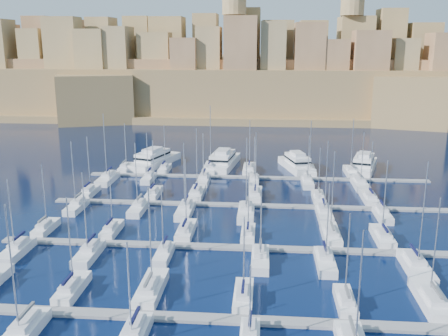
# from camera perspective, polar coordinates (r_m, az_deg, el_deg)

# --- Properties ---
(ground) EXTENTS (600.00, 600.00, 0.00)m
(ground) POSITION_cam_1_polar(r_m,az_deg,el_deg) (94.07, 3.27, -6.33)
(ground) COLOR black
(ground) RESTS_ON ground
(pontoon_near) EXTENTS (84.00, 2.00, 0.40)m
(pontoon_near) POSITION_cam_1_polar(r_m,az_deg,el_deg) (63.26, 2.33, -17.00)
(pontoon_near) COLOR slate
(pontoon_near) RESTS_ON ground
(pontoon_mid_near) EXTENTS (84.00, 2.00, 0.40)m
(pontoon_mid_near) POSITION_cam_1_polar(r_m,az_deg,el_deg) (82.86, 3.03, -9.11)
(pontoon_mid_near) COLOR slate
(pontoon_mid_near) RESTS_ON ground
(pontoon_mid_far) EXTENTS (84.00, 2.00, 0.40)m
(pontoon_mid_far) POSITION_cam_1_polar(r_m,az_deg,el_deg) (103.43, 3.43, -4.29)
(pontoon_mid_far) COLOR slate
(pontoon_mid_far) RESTS_ON ground
(pontoon_far) EXTENTS (84.00, 2.00, 0.40)m
(pontoon_far) POSITION_cam_1_polar(r_m,az_deg,el_deg) (124.49, 3.70, -1.09)
(pontoon_far) COLOR slate
(pontoon_far) RESTS_ON ground
(sailboat_1) EXTENTS (2.54, 8.46, 13.73)m
(sailboat_1) POSITION_cam_1_polar(r_m,az_deg,el_deg) (72.10, -16.98, -13.01)
(sailboat_1) COLOR white
(sailboat_1) RESTS_ON ground
(sailboat_2) EXTENTS (3.00, 9.99, 15.13)m
(sailboat_2) POSITION_cam_1_polar(r_m,az_deg,el_deg) (69.67, -8.33, -13.49)
(sailboat_2) COLOR white
(sailboat_2) RESTS_ON ground
(sailboat_3) EXTENTS (2.46, 8.19, 11.82)m
(sailboat_3) POSITION_cam_1_polar(r_m,az_deg,el_deg) (67.34, 2.23, -14.42)
(sailboat_3) COLOR white
(sailboat_3) RESTS_ON ground
(sailboat_4) EXTENTS (2.27, 7.55, 12.73)m
(sailboat_4) POSITION_cam_1_polar(r_m,az_deg,el_deg) (67.85, 13.69, -14.60)
(sailboat_4) COLOR white
(sailboat_4) RESTS_ON ground
(sailboat_5) EXTENTS (3.12, 10.40, 14.61)m
(sailboat_5) POSITION_cam_1_polar(r_m,az_deg,el_deg) (71.62, 22.61, -13.70)
(sailboat_5) COLOR white
(sailboat_5) RESTS_ON ground
(sailboat_7) EXTENTS (2.91, 9.71, 16.68)m
(sailboat_7) POSITION_cam_1_polar(r_m,az_deg,el_deg) (64.14, -22.07, -17.07)
(sailboat_7) COLOR white
(sailboat_7) RESTS_ON ground
(sailboat_12) EXTENTS (2.32, 7.72, 12.51)m
(sailboat_12) POSITION_cam_1_polar(r_m,az_deg,el_deg) (95.32, -19.70, -6.44)
(sailboat_12) COLOR white
(sailboat_12) RESTS_ON ground
(sailboat_13) EXTENTS (2.35, 7.82, 11.89)m
(sailboat_13) POSITION_cam_1_polar(r_m,az_deg,el_deg) (91.11, -12.70, -6.89)
(sailboat_13) COLOR white
(sailboat_13) RESTS_ON ground
(sailboat_14) EXTENTS (2.72, 9.06, 13.85)m
(sailboat_14) POSITION_cam_1_polar(r_m,az_deg,el_deg) (88.69, -4.37, -7.14)
(sailboat_14) COLOR white
(sailboat_14) RESTS_ON ground
(sailboat_15) EXTENTS (2.35, 7.82, 11.87)m
(sailboat_15) POSITION_cam_1_polar(r_m,az_deg,el_deg) (87.12, 2.76, -7.54)
(sailboat_15) COLOR white
(sailboat_15) RESTS_ON ground
(sailboat_16) EXTENTS (2.89, 9.62, 15.62)m
(sailboat_16) POSITION_cam_1_polar(r_m,az_deg,el_deg) (88.64, 12.11, -7.43)
(sailboat_16) COLOR white
(sailboat_16) RESTS_ON ground
(sailboat_17) EXTENTS (2.78, 9.25, 14.05)m
(sailboat_17) POSITION_cam_1_polar(r_m,az_deg,el_deg) (90.03, 17.66, -7.47)
(sailboat_17) COLOR white
(sailboat_17) RESTS_ON ground
(sailboat_18) EXTENTS (2.71, 9.02, 12.94)m
(sailboat_18) POSITION_cam_1_polar(r_m,az_deg,el_deg) (87.00, -22.62, -8.70)
(sailboat_18) COLOR white
(sailboat_18) RESTS_ON ground
(sailboat_19) EXTENTS (2.74, 9.12, 14.32)m
(sailboat_19) POSITION_cam_1_polar(r_m,az_deg,el_deg) (82.29, -15.17, -9.37)
(sailboat_19) COLOR white
(sailboat_19) RESTS_ON ground
(sailboat_20) EXTENTS (2.27, 7.57, 12.22)m
(sailboat_20) POSITION_cam_1_polar(r_m,az_deg,el_deg) (79.85, -6.87, -9.72)
(sailboat_20) COLOR white
(sailboat_20) RESTS_ON ground
(sailboat_21) EXTENTS (2.66, 8.88, 12.40)m
(sailboat_21) POSITION_cam_1_polar(r_m,az_deg,el_deg) (77.75, 4.16, -10.33)
(sailboat_21) COLOR white
(sailboat_21) RESTS_ON ground
(sailboat_22) EXTENTS (2.70, 9.01, 13.48)m
(sailboat_22) POSITION_cam_1_polar(r_m,az_deg,el_deg) (78.25, 11.48, -10.42)
(sailboat_22) COLOR white
(sailboat_22) RESTS_ON ground
(sailboat_23) EXTENTS (3.20, 10.66, 17.26)m
(sailboat_23) POSITION_cam_1_polar(r_m,az_deg,el_deg) (80.17, 21.10, -10.48)
(sailboat_23) COLOR white
(sailboat_23) RESTS_ON ground
(sailboat_24) EXTENTS (2.46, 8.20, 13.33)m
(sailboat_24) POSITION_cam_1_polar(r_m,az_deg,el_deg) (114.72, -15.11, -2.62)
(sailboat_24) COLOR white
(sailboat_24) RESTS_ON ground
(sailboat_25) EXTENTS (2.45, 8.16, 12.80)m
(sailboat_25) POSITION_cam_1_polar(r_m,az_deg,el_deg) (110.65, -8.02, -2.88)
(sailboat_25) COLOR white
(sailboat_25) RESTS_ON ground
(sailboat_26) EXTENTS (2.91, 9.71, 15.36)m
(sailboat_26) POSITION_cam_1_polar(r_m,az_deg,el_deg) (109.69, -3.13, -2.89)
(sailboat_26) COLOR white
(sailboat_26) RESTS_ON ground
(sailboat_27) EXTENTS (2.89, 9.63, 14.66)m
(sailboat_27) POSITION_cam_1_polar(r_m,az_deg,el_deg) (108.68, 3.59, -3.07)
(sailboat_27) COLOR white
(sailboat_27) RESTS_ON ground
(sailboat_28) EXTENTS (2.44, 8.14, 11.83)m
(sailboat_28) POSITION_cam_1_polar(r_m,az_deg,el_deg) (108.59, 10.74, -3.33)
(sailboat_28) COLOR white
(sailboat_28) RESTS_ON ground
(sailboat_29) EXTENTS (2.72, 9.08, 13.25)m
(sailboat_29) POSITION_cam_1_polar(r_m,az_deg,el_deg) (110.68, 16.27, -3.31)
(sailboat_29) COLOR white
(sailboat_29) RESTS_ON ground
(sailboat_30) EXTENTS (2.59, 8.65, 14.54)m
(sailboat_30) POSITION_cam_1_polar(r_m,az_deg,el_deg) (105.29, -16.48, -4.22)
(sailboat_30) COLOR white
(sailboat_30) RESTS_ON ground
(sailboat_31) EXTENTS (2.63, 8.77, 14.43)m
(sailboat_31) POSITION_cam_1_polar(r_m,az_deg,el_deg) (101.38, -9.76, -4.54)
(sailboat_31) COLOR white
(sailboat_31) RESTS_ON ground
(sailboat_32) EXTENTS (2.93, 9.77, 14.76)m
(sailboat_32) POSITION_cam_1_polar(r_m,az_deg,el_deg) (98.99, -4.44, -4.83)
(sailboat_32) COLOR white
(sailboat_32) RESTS_ON ground
(sailboat_33) EXTENTS (3.09, 10.31, 15.97)m
(sailboat_33) POSITION_cam_1_polar(r_m,az_deg,el_deg) (97.58, 2.55, -5.08)
(sailboat_33) COLOR white
(sailboat_33) RESTS_ON ground
(sailboat_34) EXTENTS (2.74, 9.12, 15.50)m
(sailboat_34) POSITION_cam_1_polar(r_m,az_deg,el_deg) (98.76, 11.37, -5.12)
(sailboat_34) COLOR white
(sailboat_34) RESTS_ON ground
(sailboat_35) EXTENTS (2.48, 8.26, 11.95)m
(sailboat_35) POSITION_cam_1_polar(r_m,az_deg,el_deg) (101.09, 17.67, -5.10)
(sailboat_35) COLOR white
(sailboat_35) RESTS_ON ground
(sailboat_36) EXTENTS (2.45, 8.17, 12.81)m
(sailboat_36) POSITION_cam_1_polar(r_m,az_deg,el_deg) (134.25, -11.15, 0.03)
(sailboat_36) COLOR white
(sailboat_36) RESTS_ON ground
(sailboat_37) EXTENTS (2.34, 7.81, 12.43)m
(sailboat_37) POSITION_cam_1_polar(r_m,az_deg,el_deg) (131.60, -6.78, -0.08)
(sailboat_37) COLOR white
(sailboat_37) RESTS_ON ground
(sailboat_38) EXTENTS (3.27, 10.88, 17.42)m
(sailboat_38) POSITION_cam_1_polar(r_m,az_deg,el_deg) (131.21, -1.58, 0.00)
(sailboat_38) COLOR white
(sailboat_38) RESTS_ON ground
(sailboat_39) EXTENTS (3.14, 10.48, 13.94)m
(sailboat_39) POSITION_cam_1_polar(r_m,az_deg,el_deg) (130.30, 2.90, -0.13)
(sailboat_39) COLOR white
(sailboat_39) RESTS_ON ground
(sailboat_40) EXTENTS (2.90, 9.68, 14.01)m
(sailboat_40) POSITION_cam_1_polar(r_m,az_deg,el_deg) (130.36, 9.74, -0.31)
(sailboat_40) COLOR white
(sailboat_40) RESTS_ON ground
(sailboat_41) EXTENTS (2.85, 9.49, 14.68)m
(sailboat_41) POSITION_cam_1_polar(r_m,az_deg,el_deg) (131.61, 14.30, -0.41)
(sailboat_41) COLOR white
(sailboat_41) RESTS_ON ground
(sailboat_42) EXTENTS (3.17, 10.56, 17.03)m
(sailboat_42) POSITION_cam_1_polar(r_m,az_deg,el_deg) (124.34, -13.15, -1.18)
(sailboat_42) COLOR white
(sailboat_42) RESTS_ON ground
(sailboat_43) EXTENTS (2.35, 7.83, 12.37)m
(sailboat_43) POSITION_cam_1_polar(r_m,az_deg,el_deg) (122.97, -8.61, -1.16)
(sailboat_43) COLOR white
(sailboat_43) RESTS_ON ground
(sailboat_44) EXTENTS (2.64, 8.80, 12.54)m
(sailboat_44) POSITION_cam_1_polar(r_m,az_deg,el_deg) (120.12, -2.33, -1.38)
(sailboat_44) COLOR white
(sailboat_44) RESTS_ON ground
(sailboat_45) EXTENTS (2.27, 7.56, 11.79)m
(sailboat_45) POSITION_cam_1_polar(r_m,az_deg,el_deg) (119.85, 3.47, -1.43)
(sailboat_45) COLOR white
(sailboat_45) RESTS_ON ground
(sailboat_46) EXTENTS (2.58, 8.61, 12.35)m
(sailboat_46) POSITION_cam_1_polar(r_m,az_deg,el_deg) (119.75, 9.51, -1.62)
(sailboat_46) COLOR white
(sailboat_46) RESTS_ON ground
(sailboat_47) EXTENTS (3.00, 10.02, 13.47)m
(sailboat_47) POSITION_cam_1_polar(r_m,az_deg,el_deg) (120.72, 15.28, -1.79)
(sailboat_47) COLOR white
(sailboat_47) RESTS_ON ground
(motor_yacht_a) EXTENTS (11.60, 20.66, 5.25)m
(motor_yacht_a) POSITION_cam_1_polar(r_m,az_deg,el_deg) (138.17, -8.02, 0.99)
(motor_yacht_a) COLOR white
(motor_yacht_a) RESTS_ON ground
(motor_yacht_b) EXTENTS (8.34, 20.12, 5.25)m
(motor_yacht_b) POSITION_cam_1_polar(r_m,az_deg,el_deg) (135.11, -0.10, 0.83)
(motor_yacht_b) COLOR white
(motor_yacht_b) RESTS_ON ground
(motor_yacht_c) EXTENTS (9.31, 17.26, 5.25)m
(motor_yacht_c) POSITION_cam_1_polar(r_m,az_deg,el_deg) (133.51, 8.29, 0.52)
(motor_yacht_c) COLOR white
(motor_yacht_c) RESTS_ON ground
(motor_yacht_d) EXTENTS (10.04, 18.41, 5.25)m
(motor_yacht_d) POSITION_cam_1_polar(r_m,az_deg,el_deg) (136.26, 15.69, 0.41)
(motor_yacht_d) COLOR white
(motor_yacht_d) RESTS_ON ground
(fortified_city) EXTENTS (460.00, 108.95, 59.52)m
(fortified_city) POSITION_cam_1_polar(r_m,az_deg,el_deg) (244.03, 4.35, 9.88)
(fortified_city) COLOR brown
(fortified_city) RESTS_ON ground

